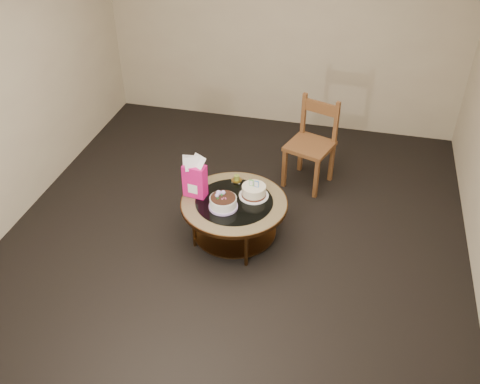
% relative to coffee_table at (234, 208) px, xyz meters
% --- Properties ---
extents(ground, '(5.00, 5.00, 0.00)m').
position_rel_coffee_table_xyz_m(ground, '(-0.00, 0.00, -0.38)').
color(ground, black).
rests_on(ground, ground).
extents(room_walls, '(4.52, 5.02, 2.61)m').
position_rel_coffee_table_xyz_m(room_walls, '(-0.00, 0.00, 1.16)').
color(room_walls, '#BFB290').
rests_on(room_walls, ground).
extents(coffee_table, '(1.02, 1.02, 0.46)m').
position_rel_coffee_table_xyz_m(coffee_table, '(0.00, 0.00, 0.00)').
color(coffee_table, brown).
rests_on(coffee_table, ground).
extents(decorated_cake, '(0.27, 0.27, 0.16)m').
position_rel_coffee_table_xyz_m(decorated_cake, '(-0.08, -0.12, 0.13)').
color(decorated_cake, '#BEA0E3').
rests_on(decorated_cake, coffee_table).
extents(cream_cake, '(0.29, 0.29, 0.18)m').
position_rel_coffee_table_xyz_m(cream_cake, '(0.16, 0.12, 0.14)').
color(cream_cake, white).
rests_on(cream_cake, coffee_table).
extents(gift_bag, '(0.23, 0.18, 0.43)m').
position_rel_coffee_table_xyz_m(gift_bag, '(-0.38, 0.01, 0.29)').
color(gift_bag, '#E61581').
rests_on(gift_bag, coffee_table).
extents(pillar_candle, '(0.11, 0.11, 0.08)m').
position_rel_coffee_table_xyz_m(pillar_candle, '(-0.05, 0.32, 0.11)').
color(pillar_candle, '#D8B059').
rests_on(pillar_candle, coffee_table).
extents(dining_chair, '(0.58, 0.58, 0.98)m').
position_rel_coffee_table_xyz_m(dining_chair, '(0.58, 1.16, 0.12)').
color(dining_chair, brown).
rests_on(dining_chair, ground).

